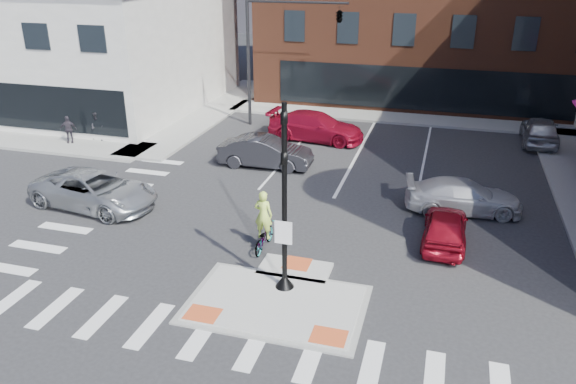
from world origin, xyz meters
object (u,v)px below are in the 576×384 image
(white_pickup, at_px, (463,196))
(silver_suv, at_px, (95,190))
(red_sedan, at_px, (445,227))
(pedestrian_a, at_px, (97,126))
(bg_car_dark, at_px, (265,152))
(pedestrian_b, at_px, (68,129))
(bg_car_silver, at_px, (540,130))
(cyclist, at_px, (264,230))
(bg_car_red, at_px, (316,126))

(white_pickup, bearing_deg, silver_suv, 96.43)
(red_sedan, bearing_deg, pedestrian_a, -19.17)
(bg_car_dark, height_order, pedestrian_b, pedestrian_b)
(white_pickup, xyz_separation_m, bg_car_silver, (4.10, 10.65, 0.10))
(white_pickup, bearing_deg, cyclist, 119.80)
(red_sedan, distance_m, bg_car_red, 13.28)
(bg_car_silver, xyz_separation_m, pedestrian_b, (-25.29, -7.59, 0.13))
(bg_car_silver, relative_size, bg_car_red, 0.83)
(bg_car_silver, relative_size, pedestrian_b, 3.02)
(silver_suv, bearing_deg, pedestrian_a, 40.33)
(white_pickup, bearing_deg, bg_car_dark, 65.41)
(cyclist, bearing_deg, pedestrian_b, -29.97)
(cyclist, distance_m, pedestrian_b, 16.59)
(white_pickup, distance_m, cyclist, 8.74)
(silver_suv, height_order, bg_car_red, bg_car_red)
(bg_car_dark, xyz_separation_m, bg_car_silver, (13.65, 7.81, 0.02))
(silver_suv, bearing_deg, red_sedan, -79.37)
(cyclist, height_order, pedestrian_a, cyclist)
(white_pickup, distance_m, bg_car_silver, 11.41)
(white_pickup, bearing_deg, red_sedan, 160.50)
(silver_suv, height_order, cyclist, cyclist)
(bg_car_dark, bearing_deg, bg_car_silver, -61.95)
(red_sedan, bearing_deg, silver_suv, 3.69)
(bg_car_red, height_order, pedestrian_a, pedestrian_a)
(silver_suv, xyz_separation_m, red_sedan, (14.27, 0.75, -0.10))
(bg_car_dark, distance_m, bg_car_red, 5.19)
(bg_car_dark, distance_m, cyclist, 8.62)
(bg_car_red, relative_size, pedestrian_b, 3.63)
(red_sedan, height_order, pedestrian_a, pedestrian_a)
(white_pickup, height_order, bg_car_dark, bg_car_dark)
(red_sedan, bearing_deg, pedestrian_b, -15.99)
(cyclist, bearing_deg, silver_suv, -10.18)
(silver_suv, xyz_separation_m, white_pickup, (14.90, 3.85, -0.08))
(bg_car_red, xyz_separation_m, pedestrian_b, (-13.03, -4.78, 0.11))
(pedestrian_a, bearing_deg, bg_car_dark, 3.75)
(bg_car_dark, relative_size, bg_car_red, 0.84)
(silver_suv, relative_size, bg_car_red, 0.99)
(pedestrian_b, bearing_deg, bg_car_dark, -30.60)
(bg_car_dark, distance_m, bg_car_silver, 15.73)
(red_sedan, distance_m, bg_car_dark, 10.72)
(bg_car_silver, distance_m, bg_car_red, 12.58)
(red_sedan, distance_m, pedestrian_a, 20.43)
(red_sedan, xyz_separation_m, pedestrian_a, (-19.21, 6.94, 0.32))
(bg_car_dark, height_order, cyclist, cyclist)
(bg_car_silver, bearing_deg, cyclist, 57.30)
(bg_car_red, bearing_deg, red_sedan, -139.39)
(cyclist, distance_m, pedestrian_a, 15.88)
(bg_car_silver, relative_size, cyclist, 2.03)
(bg_car_dark, relative_size, pedestrian_a, 2.81)
(red_sedan, xyz_separation_m, white_pickup, (0.63, 3.10, 0.02))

